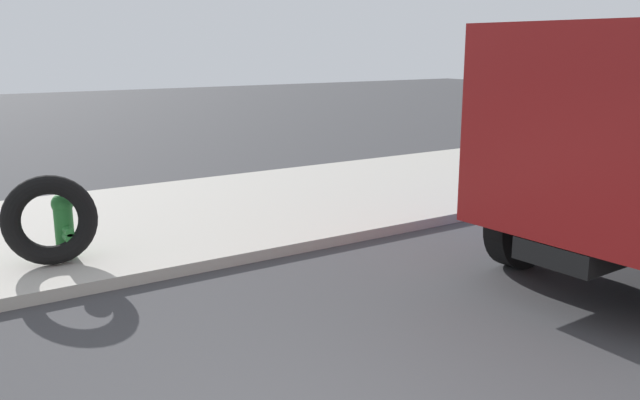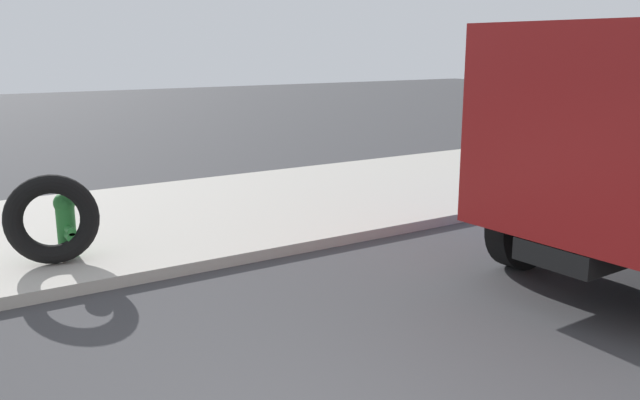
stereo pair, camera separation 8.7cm
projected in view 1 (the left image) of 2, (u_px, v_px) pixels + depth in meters
sidewalk_curb at (65, 234)px, 9.73m from camera, size 36.00×5.00×0.15m
fire_hydrant at (64, 224)px, 8.31m from camera, size 0.27×0.60×0.83m
loose_tire at (50, 220)px, 8.01m from camera, size 1.14×0.52×1.12m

